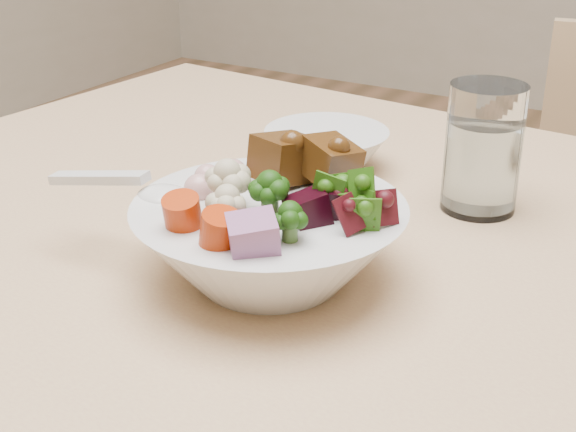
{
  "coord_description": "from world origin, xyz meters",
  "views": [
    {
      "loc": [
        0.34,
        -0.65,
        1.09
      ],
      "look_at": [
        0.03,
        -0.12,
        0.81
      ],
      "focal_mm": 50.0,
      "sensor_mm": 36.0,
      "label": 1
    }
  ],
  "objects_px": {
    "dining_table": "(519,371)",
    "side_bowl": "(326,150)",
    "food_bowl": "(272,237)",
    "water_glass": "(483,154)"
  },
  "relations": [
    {
      "from": "dining_table",
      "to": "side_bowl",
      "type": "bearing_deg",
      "value": 153.64
    },
    {
      "from": "food_bowl",
      "to": "water_glass",
      "type": "height_order",
      "value": "water_glass"
    },
    {
      "from": "dining_table",
      "to": "food_bowl",
      "type": "height_order",
      "value": "food_bowl"
    },
    {
      "from": "dining_table",
      "to": "food_bowl",
      "type": "bearing_deg",
      "value": -153.46
    },
    {
      "from": "dining_table",
      "to": "side_bowl",
      "type": "relative_size",
      "value": 11.36
    },
    {
      "from": "food_bowl",
      "to": "side_bowl",
      "type": "distance_m",
      "value": 0.27
    },
    {
      "from": "dining_table",
      "to": "water_glass",
      "type": "height_order",
      "value": "water_glass"
    },
    {
      "from": "water_glass",
      "to": "food_bowl",
      "type": "bearing_deg",
      "value": -114.34
    },
    {
      "from": "food_bowl",
      "to": "water_glass",
      "type": "bearing_deg",
      "value": 65.66
    },
    {
      "from": "dining_table",
      "to": "food_bowl",
      "type": "relative_size",
      "value": 6.96
    }
  ]
}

